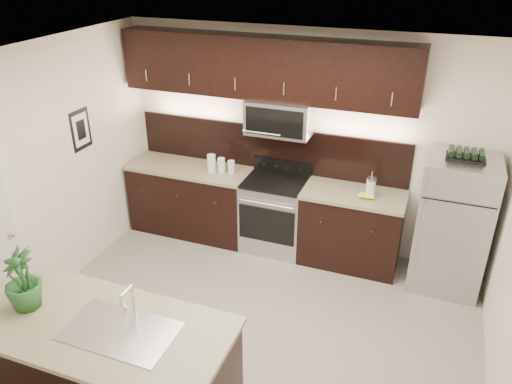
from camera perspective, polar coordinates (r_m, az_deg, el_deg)
ground at (r=5.18m, az=-1.43°, el=-16.23°), size 4.50×4.50×0.00m
room_walls at (r=4.22m, az=-3.27°, el=0.91°), size 4.52×4.02×2.71m
counter_run at (r=6.32m, az=0.40°, el=-2.21°), size 3.51×0.65×0.94m
upper_fixtures at (r=5.83m, az=1.21°, el=12.93°), size 3.49×0.40×1.66m
island at (r=4.37m, az=-16.25°, el=-19.12°), size 1.96×0.96×0.94m
sink_faucet at (r=3.97m, az=-15.26°, el=-14.84°), size 0.84×0.50×0.28m
refrigerator at (r=5.84m, az=21.49°, el=-3.49°), size 0.75×0.67×1.55m
wine_rack at (r=5.50m, az=22.90°, el=3.91°), size 0.38×0.24×0.09m
plant at (r=4.30m, az=-25.16°, el=-9.05°), size 0.36×0.36×0.51m
canisters at (r=6.23m, az=-4.26°, el=3.11°), size 0.34×0.15×0.23m
french_press at (r=5.73m, az=12.95°, el=0.46°), size 0.11×0.11×0.31m
bananas at (r=5.75m, az=11.96°, el=-0.30°), size 0.20×0.16×0.06m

